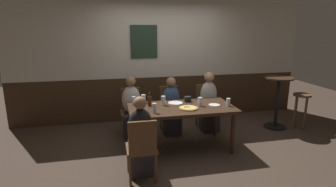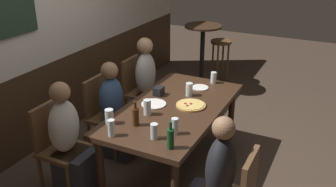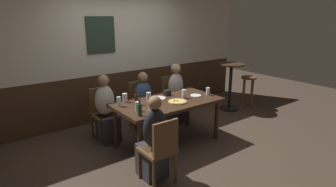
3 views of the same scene
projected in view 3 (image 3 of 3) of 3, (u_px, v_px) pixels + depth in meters
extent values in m
plane|color=#423328|center=(168.00, 142.00, 4.70)|extent=(12.00, 12.00, 0.00)
cube|color=#3D2819|center=(121.00, 94.00, 5.84)|extent=(6.40, 0.10, 0.95)
cube|color=beige|center=(118.00, 31.00, 5.48)|extent=(6.40, 0.10, 1.65)
cube|color=#233828|center=(101.00, 35.00, 5.22)|extent=(0.56, 0.03, 0.68)
cube|color=#382316|center=(168.00, 102.00, 4.50)|extent=(1.73, 0.91, 0.05)
cylinder|color=#382316|center=(140.00, 144.00, 3.88)|extent=(0.07, 0.07, 0.69)
cylinder|color=#382316|center=(217.00, 120.00, 4.76)|extent=(0.07, 0.07, 0.69)
cylinder|color=#382316|center=(116.00, 127.00, 4.45)|extent=(0.07, 0.07, 0.69)
cylinder|color=#382316|center=(188.00, 108.00, 5.34)|extent=(0.07, 0.07, 0.69)
cube|color=brown|center=(174.00, 99.00, 5.63)|extent=(0.40, 0.40, 0.04)
cube|color=brown|center=(169.00, 86.00, 5.71)|extent=(0.36, 0.04, 0.43)
cylinder|color=brown|center=(186.00, 110.00, 5.66)|extent=(0.04, 0.04, 0.41)
cylinder|color=brown|center=(173.00, 114.00, 5.47)|extent=(0.04, 0.04, 0.41)
cylinder|color=brown|center=(176.00, 106.00, 5.92)|extent=(0.04, 0.04, 0.41)
cylinder|color=brown|center=(163.00, 109.00, 5.73)|extent=(0.04, 0.04, 0.41)
cube|color=brown|center=(157.00, 150.00, 3.53)|extent=(0.40, 0.40, 0.04)
cube|color=brown|center=(166.00, 138.00, 3.33)|extent=(0.36, 0.04, 0.43)
cylinder|color=brown|center=(139.00, 164.00, 3.63)|extent=(0.04, 0.04, 0.41)
cylinder|color=brown|center=(161.00, 157.00, 3.82)|extent=(0.04, 0.04, 0.41)
cylinder|color=brown|center=(154.00, 176.00, 3.36)|extent=(0.04, 0.04, 0.41)
cylinder|color=brown|center=(176.00, 167.00, 3.56)|extent=(0.04, 0.04, 0.41)
cube|color=brown|center=(105.00, 115.00, 4.76)|extent=(0.40, 0.40, 0.04)
cube|color=brown|center=(99.00, 99.00, 4.83)|extent=(0.36, 0.04, 0.43)
cylinder|color=brown|center=(119.00, 128.00, 4.79)|extent=(0.04, 0.04, 0.41)
cylinder|color=brown|center=(100.00, 133.00, 4.59)|extent=(0.04, 0.04, 0.41)
cylinder|color=brown|center=(110.00, 122.00, 5.05)|extent=(0.04, 0.04, 0.41)
cylinder|color=brown|center=(92.00, 126.00, 4.85)|extent=(0.04, 0.04, 0.41)
cube|color=brown|center=(142.00, 106.00, 5.19)|extent=(0.40, 0.40, 0.04)
cube|color=brown|center=(137.00, 92.00, 5.27)|extent=(0.36, 0.04, 0.43)
cylinder|color=brown|center=(155.00, 118.00, 5.22)|extent=(0.04, 0.04, 0.41)
cylinder|color=brown|center=(140.00, 122.00, 5.03)|extent=(0.04, 0.04, 0.41)
cylinder|color=brown|center=(146.00, 113.00, 5.49)|extent=(0.04, 0.04, 0.41)
cylinder|color=brown|center=(130.00, 117.00, 5.29)|extent=(0.04, 0.04, 0.41)
cube|color=#2D2D38|center=(178.00, 110.00, 5.59)|extent=(0.32, 0.34, 0.45)
ellipsoid|color=silver|center=(176.00, 86.00, 5.52)|extent=(0.34, 0.22, 0.53)
sphere|color=tan|center=(176.00, 68.00, 5.42)|extent=(0.20, 0.20, 0.20)
cube|color=#2D2D38|center=(152.00, 160.00, 3.69)|extent=(0.32, 0.34, 0.45)
ellipsoid|color=black|center=(155.00, 128.00, 3.48)|extent=(0.34, 0.22, 0.53)
sphere|color=#936B4C|center=(155.00, 103.00, 3.39)|extent=(0.17, 0.17, 0.17)
cube|color=#2D2D38|center=(109.00, 128.00, 4.71)|extent=(0.32, 0.34, 0.45)
ellipsoid|color=beige|center=(105.00, 100.00, 4.65)|extent=(0.34, 0.22, 0.51)
sphere|color=#936B4C|center=(103.00, 80.00, 4.55)|extent=(0.19, 0.19, 0.19)
cube|color=#2D2D38|center=(146.00, 119.00, 5.15)|extent=(0.32, 0.34, 0.45)
ellipsoid|color=#334C7A|center=(143.00, 94.00, 5.09)|extent=(0.34, 0.22, 0.47)
sphere|color=#936B4C|center=(143.00, 77.00, 5.01)|extent=(0.19, 0.19, 0.19)
cylinder|color=tan|center=(177.00, 102.00, 4.43)|extent=(0.30, 0.30, 0.02)
cylinder|color=#DBB760|center=(177.00, 101.00, 4.42)|extent=(0.26, 0.26, 0.01)
cylinder|color=maroon|center=(175.00, 100.00, 4.45)|extent=(0.03, 0.03, 0.00)
cylinder|color=maroon|center=(177.00, 101.00, 4.42)|extent=(0.03, 0.03, 0.00)
cylinder|color=maroon|center=(174.00, 101.00, 4.40)|extent=(0.03, 0.03, 0.00)
cylinder|color=silver|center=(208.00, 91.00, 4.82)|extent=(0.07, 0.07, 0.13)
cylinder|color=gold|center=(208.00, 94.00, 4.83)|extent=(0.06, 0.06, 0.05)
cylinder|color=silver|center=(119.00, 102.00, 4.21)|extent=(0.06, 0.06, 0.15)
cylinder|color=gold|center=(119.00, 105.00, 4.23)|extent=(0.06, 0.06, 0.06)
cylinder|color=silver|center=(184.00, 94.00, 4.64)|extent=(0.07, 0.07, 0.14)
cylinder|color=#C6842D|center=(184.00, 95.00, 4.64)|extent=(0.06, 0.06, 0.09)
cylinder|color=silver|center=(149.00, 97.00, 4.44)|extent=(0.07, 0.07, 0.15)
cylinder|color=#B26623|center=(149.00, 99.00, 4.44)|extent=(0.06, 0.06, 0.10)
cylinder|color=silver|center=(151.00, 106.00, 4.01)|extent=(0.06, 0.06, 0.15)
cylinder|color=gold|center=(151.00, 107.00, 4.01)|extent=(0.05, 0.05, 0.12)
cylinder|color=silver|center=(137.00, 106.00, 4.02)|extent=(0.06, 0.06, 0.14)
cylinder|color=#331E14|center=(137.00, 107.00, 4.02)|extent=(0.06, 0.06, 0.11)
cylinder|color=silver|center=(125.00, 98.00, 4.43)|extent=(0.08, 0.08, 0.14)
cylinder|color=silver|center=(125.00, 99.00, 4.44)|extent=(0.07, 0.07, 0.10)
cylinder|color=#194723|center=(140.00, 110.00, 3.82)|extent=(0.06, 0.06, 0.17)
cylinder|color=#194723|center=(140.00, 102.00, 3.79)|extent=(0.03, 0.03, 0.07)
cylinder|color=#42230F|center=(136.00, 100.00, 4.29)|extent=(0.06, 0.06, 0.16)
cylinder|color=#42230F|center=(136.00, 92.00, 4.26)|extent=(0.03, 0.03, 0.07)
cylinder|color=white|center=(158.00, 98.00, 4.62)|extent=(0.25, 0.25, 0.01)
cylinder|color=white|center=(196.00, 95.00, 4.77)|extent=(0.19, 0.19, 0.01)
cube|color=black|center=(167.00, 93.00, 4.80)|extent=(0.11, 0.09, 0.09)
cylinder|color=black|center=(229.00, 108.00, 6.36)|extent=(0.44, 0.44, 0.03)
cylinder|color=black|center=(230.00, 87.00, 6.22)|extent=(0.07, 0.07, 0.99)
cylinder|color=#382316|center=(232.00, 64.00, 6.07)|extent=(0.56, 0.56, 0.03)
cylinder|color=brown|center=(249.00, 78.00, 6.31)|extent=(0.34, 0.34, 0.04)
cylinder|color=brown|center=(251.00, 92.00, 6.49)|extent=(0.03, 0.03, 0.68)
cylinder|color=brown|center=(243.00, 92.00, 6.51)|extent=(0.03, 0.03, 0.68)
cylinder|color=brown|center=(244.00, 94.00, 6.34)|extent=(0.03, 0.03, 0.68)
cylinder|color=brown|center=(252.00, 94.00, 6.31)|extent=(0.03, 0.03, 0.68)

